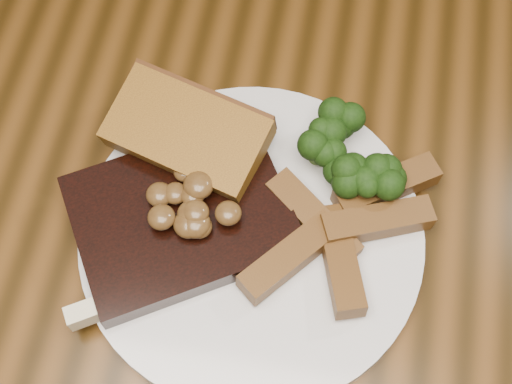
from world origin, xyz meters
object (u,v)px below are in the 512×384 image
at_px(garlic_bread, 190,146).
at_px(potato_wedges, 350,225).
at_px(dining_table, 254,259).
at_px(steak, 182,217).
at_px(plate, 252,237).

bearing_deg(garlic_bread, potato_wedges, -2.27).
distance_m(dining_table, garlic_bread, 0.14).
bearing_deg(dining_table, steak, -161.54).
bearing_deg(steak, garlic_bread, 65.54).
height_order(steak, potato_wedges, same).
height_order(dining_table, steak, steak).
distance_m(dining_table, potato_wedges, 0.14).
bearing_deg(dining_table, garlic_bread, 144.27).
relative_size(plate, garlic_bread, 2.21).
distance_m(steak, potato_wedges, 0.13).
relative_size(garlic_bread, potato_wedges, 1.09).
bearing_deg(steak, plate, -30.92).
bearing_deg(dining_table, potato_wedges, -0.84).
bearing_deg(garlic_bread, plate, -28.57).
bearing_deg(garlic_bread, dining_table, -19.77).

